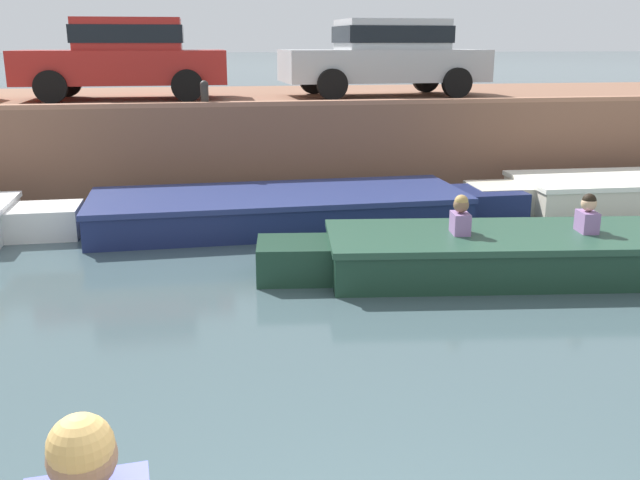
% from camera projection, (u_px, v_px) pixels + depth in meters
% --- Properties ---
extents(ground_plane, '(400.00, 400.00, 0.00)m').
position_uv_depth(ground_plane, '(270.00, 302.00, 7.95)').
color(ground_plane, '#3D5156').
extents(far_quay_wall, '(60.00, 6.00, 1.71)m').
position_uv_depth(far_quay_wall, '(230.00, 135.00, 15.52)').
color(far_quay_wall, brown).
rests_on(far_quay_wall, ground).
extents(far_wall_coping, '(60.00, 0.24, 0.08)m').
position_uv_depth(far_wall_coping, '(236.00, 104.00, 12.54)').
color(far_wall_coping, '#9F6C52').
rests_on(far_wall_coping, far_quay_wall).
extents(boat_moored_central_navy, '(6.93, 2.15, 0.54)m').
position_uv_depth(boat_moored_central_navy, '(297.00, 209.00, 11.23)').
color(boat_moored_central_navy, navy).
rests_on(boat_moored_central_navy, ground).
extents(boat_moored_east_cream, '(5.58, 1.94, 0.55)m').
position_uv_depth(boat_moored_east_cream, '(635.00, 192.00, 12.48)').
color(boat_moored_east_cream, silver).
rests_on(boat_moored_east_cream, ground).
extents(motorboat_passing, '(5.63, 2.14, 1.02)m').
position_uv_depth(motorboat_passing, '(496.00, 253.00, 8.83)').
color(motorboat_passing, '#193828').
rests_on(motorboat_passing, ground).
extents(car_left_inner_red, '(3.98, 1.92, 1.54)m').
position_uv_depth(car_left_inner_red, '(125.00, 55.00, 13.89)').
color(car_left_inner_red, '#B2231E').
rests_on(car_left_inner_red, far_quay_wall).
extents(car_centre_silver, '(4.25, 2.08, 1.54)m').
position_uv_depth(car_centre_silver, '(386.00, 54.00, 14.76)').
color(car_centre_silver, '#B7BABC').
rests_on(car_centre_silver, far_quay_wall).
extents(mooring_bollard_mid, '(0.15, 0.15, 0.45)m').
position_uv_depth(mooring_bollard_mid, '(205.00, 92.00, 12.52)').
color(mooring_bollard_mid, '#2D2B28').
rests_on(mooring_bollard_mid, far_quay_wall).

